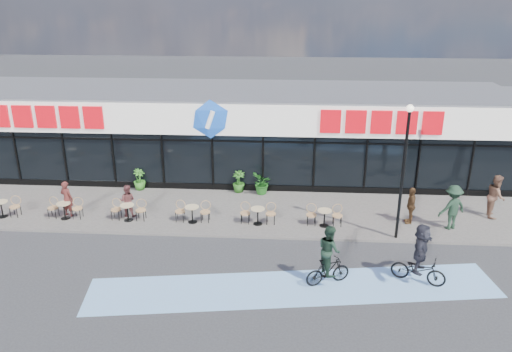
{
  "coord_description": "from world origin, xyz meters",
  "views": [
    {
      "loc": [
        3.65,
        -16.16,
        9.62
      ],
      "look_at": [
        2.38,
        3.5,
        2.18
      ],
      "focal_mm": 35.0,
      "sensor_mm": 36.0,
      "label": 1
    }
  ],
  "objects_px": {
    "potted_plant_right": "(239,182)",
    "cyclist_a": "(329,259)",
    "patron_left": "(67,199)",
    "pedestrian_c": "(452,207)",
    "cyclist_b": "(420,258)",
    "pedestrian_b": "(496,196)",
    "potted_plant_left": "(139,179)",
    "lamp_post": "(404,162)",
    "pedestrian_a": "(411,205)",
    "potted_plant_mid": "(262,184)",
    "patron_right": "(127,201)"
  },
  "relations": [
    {
      "from": "patron_right",
      "to": "lamp_post",
      "type": "bearing_deg",
      "value": 173.99
    },
    {
      "from": "lamp_post",
      "to": "cyclist_b",
      "type": "relative_size",
      "value": 2.48
    },
    {
      "from": "lamp_post",
      "to": "pedestrian_c",
      "type": "distance_m",
      "value": 3.47
    },
    {
      "from": "pedestrian_b",
      "to": "cyclist_a",
      "type": "distance_m",
      "value": 9.65
    },
    {
      "from": "potted_plant_right",
      "to": "patron_left",
      "type": "xyz_separation_m",
      "value": [
        -7.3,
        -3.26,
        0.28
      ]
    },
    {
      "from": "cyclist_a",
      "to": "pedestrian_a",
      "type": "bearing_deg",
      "value": 51.72
    },
    {
      "from": "potted_plant_mid",
      "to": "cyclist_a",
      "type": "distance_m",
      "value": 8.13
    },
    {
      "from": "potted_plant_right",
      "to": "patron_left",
      "type": "height_order",
      "value": "patron_left"
    },
    {
      "from": "pedestrian_c",
      "to": "cyclist_b",
      "type": "xyz_separation_m",
      "value": [
        -2.3,
        -4.13,
        -0.11
      ]
    },
    {
      "from": "lamp_post",
      "to": "cyclist_a",
      "type": "relative_size",
      "value": 2.47
    },
    {
      "from": "potted_plant_left",
      "to": "potted_plant_right",
      "type": "distance_m",
      "value": 5.01
    },
    {
      "from": "lamp_post",
      "to": "potted_plant_left",
      "type": "distance_m",
      "value": 12.96
    },
    {
      "from": "potted_plant_right",
      "to": "patron_right",
      "type": "distance_m",
      "value": 5.58
    },
    {
      "from": "lamp_post",
      "to": "pedestrian_a",
      "type": "relative_size",
      "value": 3.36
    },
    {
      "from": "patron_left",
      "to": "patron_right",
      "type": "bearing_deg",
      "value": -160.55
    },
    {
      "from": "cyclist_a",
      "to": "cyclist_b",
      "type": "height_order",
      "value": "cyclist_a"
    },
    {
      "from": "patron_right",
      "to": "pedestrian_b",
      "type": "distance_m",
      "value": 16.23
    },
    {
      "from": "potted_plant_left",
      "to": "patron_right",
      "type": "relative_size",
      "value": 0.73
    },
    {
      "from": "potted_plant_mid",
      "to": "potted_plant_right",
      "type": "bearing_deg",
      "value": 169.05
    },
    {
      "from": "pedestrian_c",
      "to": "cyclist_a",
      "type": "bearing_deg",
      "value": 15.45
    },
    {
      "from": "patron_right",
      "to": "pedestrian_b",
      "type": "xyz_separation_m",
      "value": [
        16.2,
        1.01,
        0.24
      ]
    },
    {
      "from": "potted_plant_mid",
      "to": "patron_left",
      "type": "xyz_separation_m",
      "value": [
        -8.47,
        -3.03,
        0.26
      ]
    },
    {
      "from": "patron_right",
      "to": "pedestrian_a",
      "type": "height_order",
      "value": "pedestrian_a"
    },
    {
      "from": "potted_plant_right",
      "to": "cyclist_b",
      "type": "relative_size",
      "value": 0.49
    },
    {
      "from": "patron_right",
      "to": "cyclist_b",
      "type": "xyz_separation_m",
      "value": [
        11.63,
        -4.48,
        0.13
      ]
    },
    {
      "from": "potted_plant_mid",
      "to": "patron_right",
      "type": "distance_m",
      "value": 6.48
    },
    {
      "from": "cyclist_b",
      "to": "potted_plant_left",
      "type": "bearing_deg",
      "value": 147.74
    },
    {
      "from": "potted_plant_left",
      "to": "pedestrian_a",
      "type": "relative_size",
      "value": 0.65
    },
    {
      "from": "potted_plant_right",
      "to": "pedestrian_b",
      "type": "bearing_deg",
      "value": -10.29
    },
    {
      "from": "potted_plant_left",
      "to": "patron_right",
      "type": "xyz_separation_m",
      "value": [
        0.37,
        -3.1,
        0.2
      ]
    },
    {
      "from": "potted_plant_left",
      "to": "potted_plant_mid",
      "type": "relative_size",
      "value": 0.97
    },
    {
      "from": "potted_plant_left",
      "to": "lamp_post",
      "type": "bearing_deg",
      "value": -20.49
    },
    {
      "from": "pedestrian_b",
      "to": "potted_plant_mid",
      "type": "bearing_deg",
      "value": 92.61
    },
    {
      "from": "patron_right",
      "to": "pedestrian_a",
      "type": "xyz_separation_m",
      "value": [
        12.34,
        0.09,
        0.09
      ]
    },
    {
      "from": "potted_plant_right",
      "to": "lamp_post",
      "type": "bearing_deg",
      "value": -32.92
    },
    {
      "from": "lamp_post",
      "to": "potted_plant_left",
      "type": "bearing_deg",
      "value": 159.51
    },
    {
      "from": "lamp_post",
      "to": "pedestrian_c",
      "type": "bearing_deg",
      "value": 22.28
    },
    {
      "from": "pedestrian_a",
      "to": "cyclist_b",
      "type": "xyz_separation_m",
      "value": [
        -0.72,
        -4.57,
        0.05
      ]
    },
    {
      "from": "potted_plant_mid",
      "to": "cyclist_b",
      "type": "height_order",
      "value": "cyclist_b"
    },
    {
      "from": "potted_plant_mid",
      "to": "patron_right",
      "type": "relative_size",
      "value": 0.76
    },
    {
      "from": "potted_plant_mid",
      "to": "pedestrian_c",
      "type": "distance_m",
      "value": 8.75
    },
    {
      "from": "patron_left",
      "to": "pedestrian_a",
      "type": "distance_m",
      "value": 15.01
    },
    {
      "from": "patron_left",
      "to": "pedestrian_c",
      "type": "distance_m",
      "value": 16.6
    },
    {
      "from": "patron_left",
      "to": "patron_right",
      "type": "height_order",
      "value": "patron_left"
    },
    {
      "from": "lamp_post",
      "to": "patron_left",
      "type": "distance_m",
      "value": 14.43
    },
    {
      "from": "potted_plant_left",
      "to": "patron_left",
      "type": "distance_m",
      "value": 3.98
    },
    {
      "from": "pedestrian_a",
      "to": "cyclist_a",
      "type": "height_order",
      "value": "cyclist_a"
    },
    {
      "from": "pedestrian_c",
      "to": "cyclist_b",
      "type": "relative_size",
      "value": 0.87
    },
    {
      "from": "potted_plant_mid",
      "to": "cyclist_b",
      "type": "distance_m",
      "value": 9.39
    },
    {
      "from": "potted_plant_right",
      "to": "cyclist_a",
      "type": "height_order",
      "value": "cyclist_a"
    }
  ]
}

